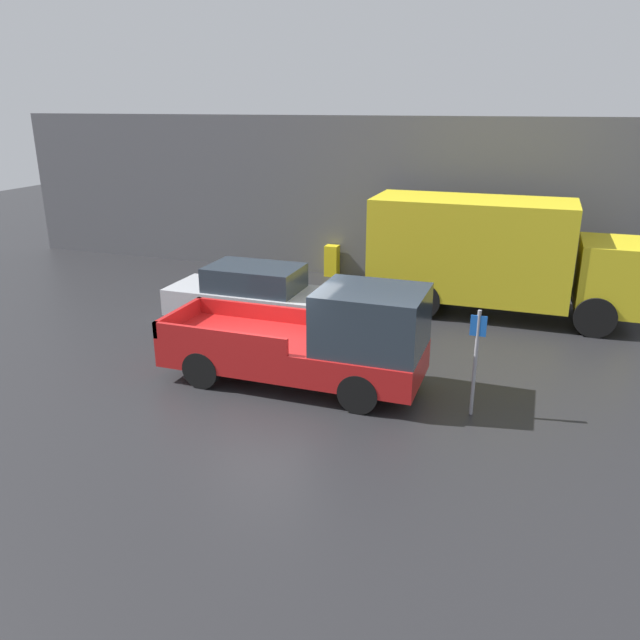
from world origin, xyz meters
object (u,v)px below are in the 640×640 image
object	(u,v)px
delivery_truck	(491,253)
parking_sign	(476,357)
car	(252,295)
pickup_truck	(319,341)
newspaper_box	(332,261)

from	to	relation	value
delivery_truck	parking_sign	distance (m)	6.45
car	pickup_truck	bearing A→B (deg)	-46.10
parking_sign	pickup_truck	bearing A→B (deg)	176.12
delivery_truck	parking_sign	bearing A→B (deg)	-87.26
car	newspaper_box	size ratio (longest dim) A/B	4.18
newspaper_box	parking_sign	bearing A→B (deg)	-56.90
pickup_truck	car	bearing A→B (deg)	133.90
pickup_truck	newspaper_box	bearing A→B (deg)	106.58
car	parking_sign	world-z (taller)	parking_sign
pickup_truck	parking_sign	world-z (taller)	pickup_truck
parking_sign	newspaper_box	world-z (taller)	parking_sign
delivery_truck	newspaper_box	distance (m)	6.12
pickup_truck	parking_sign	bearing A→B (deg)	-3.88
car	delivery_truck	distance (m)	6.73
newspaper_box	car	bearing A→B (deg)	-94.73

